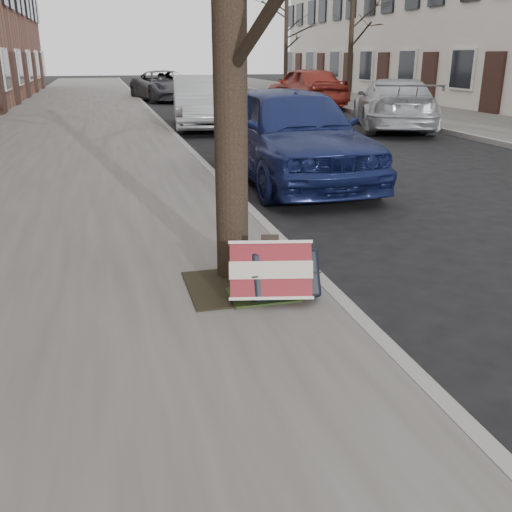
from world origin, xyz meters
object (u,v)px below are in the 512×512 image
object	(u,v)px
car_near_mid	(201,102)
suitcase_red	(270,271)
car_near_front	(290,133)
suitcase_navy	(284,274)

from	to	relation	value
car_near_mid	suitcase_red	bearing A→B (deg)	-91.10
suitcase_red	car_near_mid	size ratio (longest dim) A/B	0.15
car_near_mid	car_near_front	bearing A→B (deg)	-82.58
car_near_front	car_near_mid	size ratio (longest dim) A/B	1.04
car_near_front	car_near_mid	distance (m)	7.60
suitcase_red	car_near_mid	distance (m)	12.59
suitcase_navy	car_near_mid	xyz separation A→B (m)	(1.48, 12.50, 0.39)
suitcase_red	car_near_front	xyz separation A→B (m)	(1.76, 4.88, 0.41)
car_near_mid	suitcase_navy	bearing A→B (deg)	-90.59
suitcase_red	car_near_mid	xyz separation A→B (m)	(1.59, 12.49, 0.36)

